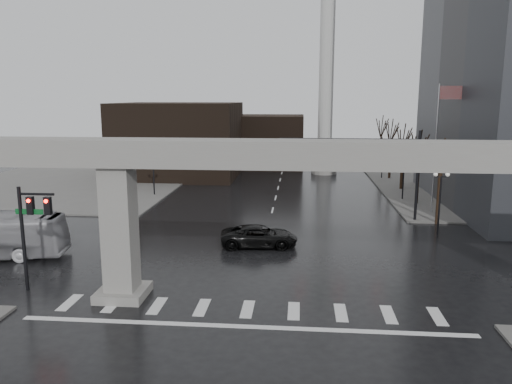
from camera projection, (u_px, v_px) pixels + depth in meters
ground at (249, 301)px, 26.88m from camera, size 160.00×160.00×0.00m
sidewalk_ne at (495, 188)px, 59.80m from camera, size 28.00×36.00×0.15m
sidewalk_nw at (78, 181)px, 64.35m from camera, size 28.00×36.00×0.15m
elevated_guideway at (274, 176)px, 25.47m from camera, size 48.00×2.60×8.70m
building_far_left at (179, 140)px, 68.24m from camera, size 16.00×14.00×10.00m
building_far_mid at (271, 141)px, 77.16m from camera, size 10.00×10.00×8.00m
smokestack at (326, 78)px, 68.82m from camera, size 3.60×3.60×30.00m
signal_mast_arm at (374, 155)px, 43.38m from camera, size 12.12×0.43×8.00m
signal_left_pole at (31, 221)px, 27.67m from camera, size 2.30×0.30×6.00m
flagpole_assembly at (440, 133)px, 45.64m from camera, size 2.06×0.12×12.00m
lamp_right_0 at (440, 193)px, 38.74m from camera, size 1.22×0.32×5.11m
lamp_right_1 at (404, 168)px, 52.43m from camera, size 1.22×0.32×5.11m
lamp_right_2 at (383, 153)px, 66.12m from camera, size 1.22×0.32×5.11m
lamp_left_0 at (104, 188)px, 41.09m from camera, size 1.22×0.32×5.11m
lamp_left_1 at (153, 165)px, 54.79m from camera, size 1.22×0.32×5.11m
lamp_left_2 at (183, 151)px, 68.48m from camera, size 1.22×0.32×5.11m
tree_right_0 at (439, 192)px, 42.70m from camera, size 1.09×1.58×7.50m
tree_right_1 at (418, 177)px, 50.52m from camera, size 1.09×1.61×7.67m
tree_right_2 at (402, 165)px, 58.33m from camera, size 1.10×1.63×7.85m
tree_right_3 at (390, 157)px, 66.14m from camera, size 1.11×1.66×8.02m
tree_right_4 at (381, 150)px, 73.95m from camera, size 1.12×1.69×8.19m
pickup_truck at (259, 236)px, 36.59m from camera, size 5.84×3.12×1.56m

